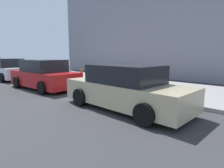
{
  "coord_description": "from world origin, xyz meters",
  "views": [
    {
      "loc": [
        -7.44,
        6.53,
        1.88
      ],
      "look_at": [
        -1.4,
        0.03,
        0.47
      ],
      "focal_mm": 29.87,
      "sensor_mm": 36.0,
      "label": 1
    }
  ],
  "objects_px": {
    "suitcase_maroon_2": "(130,83)",
    "suitcase_olive_7": "(98,79)",
    "parked_car_beige_0": "(125,88)",
    "parking_meter": "(166,76)",
    "suitcase_navy_3": "(123,82)",
    "fire_hydrant": "(88,77)",
    "suitcase_black_4": "(115,82)",
    "parked_car_white_2": "(8,70)",
    "parked_car_red_1": "(44,75)",
    "bollard_post": "(81,76)",
    "suitcase_red_6": "(102,80)",
    "suitcase_olive_0": "(146,87)",
    "suitcase_teal_5": "(109,80)",
    "suitcase_silver_1": "(137,85)"
  },
  "relations": [
    {
      "from": "suitcase_red_6",
      "to": "suitcase_black_4",
      "type": "bearing_deg",
      "value": -177.34
    },
    {
      "from": "fire_hydrant",
      "to": "suitcase_maroon_2",
      "type": "bearing_deg",
      "value": -179.44
    },
    {
      "from": "suitcase_olive_0",
      "to": "suitcase_black_4",
      "type": "relative_size",
      "value": 0.98
    },
    {
      "from": "suitcase_black_4",
      "to": "suitcase_red_6",
      "type": "bearing_deg",
      "value": 2.66
    },
    {
      "from": "suitcase_teal_5",
      "to": "parking_meter",
      "type": "bearing_deg",
      "value": -174.99
    },
    {
      "from": "suitcase_maroon_2",
      "to": "parked_car_white_2",
      "type": "distance_m",
      "value": 10.21
    },
    {
      "from": "suitcase_maroon_2",
      "to": "suitcase_olive_7",
      "type": "bearing_deg",
      "value": -0.76
    },
    {
      "from": "suitcase_navy_3",
      "to": "fire_hydrant",
      "type": "distance_m",
      "value": 2.77
    },
    {
      "from": "suitcase_silver_1",
      "to": "parked_car_red_1",
      "type": "distance_m",
      "value": 5.2
    },
    {
      "from": "suitcase_maroon_2",
      "to": "parked_car_red_1",
      "type": "xyz_separation_m",
      "value": [
        4.21,
        2.33,
        0.24
      ]
    },
    {
      "from": "suitcase_maroon_2",
      "to": "bollard_post",
      "type": "distance_m",
      "value": 3.67
    },
    {
      "from": "bollard_post",
      "to": "parked_car_beige_0",
      "type": "height_order",
      "value": "parked_car_beige_0"
    },
    {
      "from": "parked_car_red_1",
      "to": "parked_car_beige_0",
      "type": "bearing_deg",
      "value": -180.0
    },
    {
      "from": "suitcase_teal_5",
      "to": "parking_meter",
      "type": "relative_size",
      "value": 0.77
    },
    {
      "from": "parked_car_white_2",
      "to": "parked_car_red_1",
      "type": "bearing_deg",
      "value": 180.0
    },
    {
      "from": "suitcase_black_4",
      "to": "suitcase_teal_5",
      "type": "relative_size",
      "value": 0.9
    },
    {
      "from": "suitcase_teal_5",
      "to": "fire_hydrant",
      "type": "height_order",
      "value": "suitcase_teal_5"
    },
    {
      "from": "suitcase_red_6",
      "to": "suitcase_olive_7",
      "type": "relative_size",
      "value": 0.83
    },
    {
      "from": "suitcase_olive_7",
      "to": "bollard_post",
      "type": "distance_m",
      "value": 1.31
    },
    {
      "from": "suitcase_silver_1",
      "to": "parked_car_beige_0",
      "type": "xyz_separation_m",
      "value": [
        -1.07,
        2.22,
        0.29
      ]
    },
    {
      "from": "parked_car_white_2",
      "to": "suitcase_olive_0",
      "type": "bearing_deg",
      "value": -168.08
    },
    {
      "from": "parked_car_beige_0",
      "to": "parked_car_red_1",
      "type": "relative_size",
      "value": 1.04
    },
    {
      "from": "suitcase_red_6",
      "to": "parked_car_beige_0",
      "type": "bearing_deg",
      "value": 147.41
    },
    {
      "from": "suitcase_black_4",
      "to": "parked_car_white_2",
      "type": "relative_size",
      "value": 0.19
    },
    {
      "from": "parked_car_red_1",
      "to": "suitcase_olive_7",
      "type": "bearing_deg",
      "value": -127.89
    },
    {
      "from": "suitcase_maroon_2",
      "to": "suitcase_black_4",
      "type": "relative_size",
      "value": 1.18
    },
    {
      "from": "suitcase_olive_0",
      "to": "suitcase_silver_1",
      "type": "relative_size",
      "value": 1.33
    },
    {
      "from": "suitcase_black_4",
      "to": "suitcase_red_6",
      "type": "relative_size",
      "value": 1.2
    },
    {
      "from": "suitcase_maroon_2",
      "to": "suitcase_red_6",
      "type": "bearing_deg",
      "value": 3.27
    },
    {
      "from": "suitcase_olive_0",
      "to": "parked_car_white_2",
      "type": "height_order",
      "value": "parked_car_white_2"
    },
    {
      "from": "suitcase_maroon_2",
      "to": "suitcase_teal_5",
      "type": "relative_size",
      "value": 1.06
    },
    {
      "from": "suitcase_silver_1",
      "to": "suitcase_olive_7",
      "type": "height_order",
      "value": "suitcase_olive_7"
    },
    {
      "from": "parking_meter",
      "to": "parked_car_white_2",
      "type": "xyz_separation_m",
      "value": [
        11.71,
        2.54,
        -0.22
      ]
    },
    {
      "from": "suitcase_red_6",
      "to": "fire_hydrant",
      "type": "bearing_deg",
      "value": -3.44
    },
    {
      "from": "suitcase_teal_5",
      "to": "parking_meter",
      "type": "height_order",
      "value": "parking_meter"
    },
    {
      "from": "suitcase_red_6",
      "to": "fire_hydrant",
      "type": "relative_size",
      "value": 0.99
    },
    {
      "from": "fire_hydrant",
      "to": "parking_meter",
      "type": "distance_m",
      "value": 5.01
    },
    {
      "from": "suitcase_silver_1",
      "to": "parked_car_white_2",
      "type": "distance_m",
      "value": 10.66
    },
    {
      "from": "suitcase_olive_7",
      "to": "parked_car_beige_0",
      "type": "height_order",
      "value": "parked_car_beige_0"
    },
    {
      "from": "suitcase_red_6",
      "to": "parked_car_white_2",
      "type": "xyz_separation_m",
      "value": [
        8.02,
        2.22,
        0.27
      ]
    },
    {
      "from": "bollard_post",
      "to": "parking_meter",
      "type": "height_order",
      "value": "parking_meter"
    },
    {
      "from": "fire_hydrant",
      "to": "suitcase_olive_0",
      "type": "bearing_deg",
      "value": -179.95
    },
    {
      "from": "suitcase_black_4",
      "to": "parked_car_beige_0",
      "type": "distance_m",
      "value": 3.36
    },
    {
      "from": "parked_car_red_1",
      "to": "parked_car_white_2",
      "type": "distance_m",
      "value": 5.73
    },
    {
      "from": "parked_car_beige_0",
      "to": "parking_meter",
      "type": "bearing_deg",
      "value": -95.0
    },
    {
      "from": "suitcase_red_6",
      "to": "parked_car_beige_0",
      "type": "xyz_separation_m",
      "value": [
        -3.47,
        2.22,
        0.25
      ]
    },
    {
      "from": "parked_car_beige_0",
      "to": "parked_car_white_2",
      "type": "relative_size",
      "value": 1.05
    },
    {
      "from": "suitcase_maroon_2",
      "to": "bollard_post",
      "type": "xyz_separation_m",
      "value": [
        3.67,
        0.18,
        0.06
      ]
    },
    {
      "from": "suitcase_olive_7",
      "to": "suitcase_red_6",
      "type": "bearing_deg",
      "value": 163.02
    },
    {
      "from": "suitcase_teal_5",
      "to": "bollard_post",
      "type": "height_order",
      "value": "suitcase_teal_5"
    }
  ]
}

